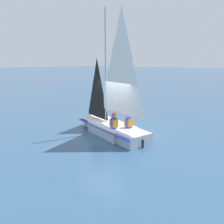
{
  "coord_description": "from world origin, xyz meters",
  "views": [
    {
      "loc": [
        7.85,
        6.15,
        3.39
      ],
      "look_at": [
        0.0,
        0.0,
        1.09
      ],
      "focal_mm": 35.0,
      "sensor_mm": 36.0,
      "label": 1
    }
  ],
  "objects": [
    {
      "name": "ground_plane",
      "position": [
        0.0,
        0.0,
        0.0
      ],
      "size": [
        260.0,
        260.0,
        0.0
      ],
      "primitive_type": "plane",
      "color": "#2D4C6B"
    },
    {
      "name": "sailboat_main",
      "position": [
        0.02,
        0.07,
        0.83
      ],
      "size": [
        2.49,
        4.3,
        5.75
      ],
      "rotation": [
        0.0,
        0.0,
        4.43
      ],
      "color": "#B2BCCC",
      "rests_on": "ground_plane"
    },
    {
      "name": "sailor_helm",
      "position": [
        0.41,
        0.43,
        0.63
      ],
      "size": [
        0.37,
        0.4,
        1.16
      ],
      "rotation": [
        0.0,
        0.0,
        4.43
      ],
      "color": "black",
      "rests_on": "ground_plane"
    },
    {
      "name": "sailor_crew",
      "position": [
        -0.06,
        0.91,
        0.62
      ],
      "size": [
        0.37,
        0.4,
        1.16
      ],
      "rotation": [
        0.0,
        0.0,
        4.43
      ],
      "color": "black",
      "rests_on": "ground_plane"
    }
  ]
}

